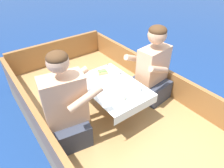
% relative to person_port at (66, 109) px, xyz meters
% --- Properties ---
extents(ground_plane, '(60.00, 60.00, 0.00)m').
position_rel_person_port_xyz_m(ground_plane, '(0.59, 0.03, -0.75)').
color(ground_plane, navy).
extents(boat_deck, '(1.74, 3.27, 0.35)m').
position_rel_person_port_xyz_m(boat_deck, '(0.59, 0.03, -0.58)').
color(boat_deck, '#A87F4C').
rests_on(boat_deck, ground_plane).
extents(gunwale_port, '(0.06, 3.27, 0.34)m').
position_rel_person_port_xyz_m(gunwale_port, '(-0.25, 0.03, -0.23)').
color(gunwale_port, '#936033').
rests_on(gunwale_port, boat_deck).
extents(gunwale_starboard, '(0.06, 3.27, 0.34)m').
position_rel_person_port_xyz_m(gunwale_starboard, '(1.43, 0.03, -0.23)').
color(gunwale_starboard, '#936033').
rests_on(gunwale_starboard, boat_deck).
extents(bow_coaming, '(1.62, 0.06, 0.39)m').
position_rel_person_port_xyz_m(bow_coaming, '(0.59, 1.63, -0.21)').
color(bow_coaming, '#936033').
rests_on(bow_coaming, boat_deck).
extents(cockpit_table, '(0.58, 0.85, 0.40)m').
position_rel_person_port_xyz_m(cockpit_table, '(0.59, 0.06, -0.05)').
color(cockpit_table, '#B2B2B7').
rests_on(cockpit_table, boat_deck).
extents(person_port, '(0.57, 0.52, 1.01)m').
position_rel_person_port_xyz_m(person_port, '(0.00, 0.00, 0.00)').
color(person_port, '#333847').
rests_on(person_port, boat_deck).
extents(person_starboard, '(0.55, 0.49, 0.98)m').
position_rel_person_port_xyz_m(person_starboard, '(1.18, 0.00, 0.00)').
color(person_starboard, '#333847').
rests_on(person_starboard, boat_deck).
extents(plate_sandwich, '(0.19, 0.19, 0.01)m').
position_rel_person_port_xyz_m(plate_sandwich, '(0.64, 0.32, -0.00)').
color(plate_sandwich, silver).
rests_on(plate_sandwich, cockpit_table).
extents(plate_bread, '(0.18, 0.18, 0.01)m').
position_rel_person_port_xyz_m(plate_bread, '(0.58, 0.10, -0.00)').
color(plate_bread, silver).
rests_on(plate_bread, cockpit_table).
extents(sandwich, '(0.13, 0.11, 0.05)m').
position_rel_person_port_xyz_m(sandwich, '(0.64, 0.32, 0.02)').
color(sandwich, tan).
rests_on(sandwich, plate_sandwich).
extents(bowl_port_near, '(0.12, 0.12, 0.04)m').
position_rel_person_port_xyz_m(bowl_port_near, '(0.47, 0.36, 0.01)').
color(bowl_port_near, silver).
rests_on(bowl_port_near, cockpit_table).
extents(bowl_starboard_near, '(0.12, 0.12, 0.04)m').
position_rel_person_port_xyz_m(bowl_starboard_near, '(0.76, -0.16, 0.01)').
color(bowl_starboard_near, silver).
rests_on(bowl_starboard_near, cockpit_table).
extents(coffee_cup_port, '(0.10, 0.07, 0.06)m').
position_rel_person_port_xyz_m(coffee_cup_port, '(0.79, 0.20, 0.02)').
color(coffee_cup_port, silver).
rests_on(coffee_cup_port, cockpit_table).
extents(coffee_cup_starboard, '(0.09, 0.06, 0.06)m').
position_rel_person_port_xyz_m(coffee_cup_starboard, '(0.80, 0.00, 0.02)').
color(coffee_cup_starboard, silver).
rests_on(coffee_cup_starboard, cockpit_table).
extents(tin_can, '(0.07, 0.07, 0.05)m').
position_rel_person_port_xyz_m(tin_can, '(0.53, -0.21, 0.02)').
color(tin_can, silver).
rests_on(tin_can, cockpit_table).
extents(utensil_knife_port, '(0.17, 0.03, 0.00)m').
position_rel_person_port_xyz_m(utensil_knife_port, '(0.70, -0.31, -0.01)').
color(utensil_knife_port, silver).
rests_on(utensil_knife_port, cockpit_table).
extents(utensil_fork_starboard, '(0.09, 0.16, 0.00)m').
position_rel_person_port_xyz_m(utensil_fork_starboard, '(0.82, 0.37, -0.01)').
color(utensil_fork_starboard, silver).
rests_on(utensil_fork_starboard, cockpit_table).
extents(utensil_spoon_port, '(0.04, 0.17, 0.01)m').
position_rel_person_port_xyz_m(utensil_spoon_port, '(0.69, 0.09, -0.01)').
color(utensil_spoon_port, silver).
rests_on(utensil_spoon_port, cockpit_table).
extents(utensil_fork_port, '(0.17, 0.08, 0.00)m').
position_rel_person_port_xyz_m(utensil_fork_port, '(0.77, 0.45, -0.01)').
color(utensil_fork_port, silver).
rests_on(utensil_fork_port, cockpit_table).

